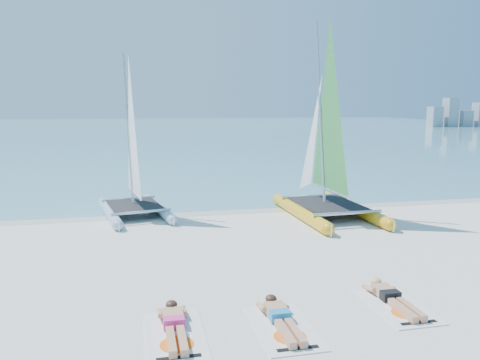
% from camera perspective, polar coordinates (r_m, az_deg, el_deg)
% --- Properties ---
extents(ground, '(140.00, 140.00, 0.00)m').
position_cam_1_polar(ground, '(12.08, 1.10, -9.52)').
color(ground, silver).
rests_on(ground, ground).
extents(sea, '(140.00, 115.00, 0.01)m').
position_cam_1_polar(sea, '(74.28, -10.22, 6.08)').
color(sea, '#75BFC4').
rests_on(sea, ground).
extents(wet_sand_strip, '(140.00, 1.40, 0.01)m').
position_cam_1_polar(wet_sand_strip, '(17.28, -3.11, -3.76)').
color(wet_sand_strip, beige).
rests_on(wet_sand_strip, ground).
extents(distant_skyline, '(14.00, 2.00, 5.00)m').
position_cam_1_polar(distant_skyline, '(92.34, 25.61, 7.11)').
color(distant_skyline, '#989EA7').
rests_on(distant_skyline, ground).
extents(catamaran_blue, '(2.84, 4.63, 5.89)m').
position_cam_1_polar(catamaran_blue, '(16.83, -12.97, 1.74)').
color(catamaran_blue, '#A5C8D9').
rests_on(catamaran_blue, ground).
extents(catamaran_yellow, '(2.68, 5.61, 7.09)m').
position_cam_1_polar(catamaran_yellow, '(16.85, 10.05, 3.47)').
color(catamaran_yellow, yellow).
rests_on(catamaran_yellow, ground).
extents(towel_a, '(1.00, 1.85, 0.02)m').
position_cam_1_polar(towel_a, '(8.43, -7.91, -18.20)').
color(towel_a, silver).
rests_on(towel_a, ground).
extents(sunbather_a, '(0.37, 1.73, 0.26)m').
position_cam_1_polar(sunbather_a, '(8.55, -8.03, -16.96)').
color(sunbather_a, tan).
rests_on(sunbather_a, towel_a).
extents(towel_b, '(1.00, 1.85, 0.02)m').
position_cam_1_polar(towel_b, '(8.63, 5.35, -17.48)').
color(towel_b, silver).
rests_on(towel_b, ground).
extents(sunbather_b, '(0.37, 1.73, 0.26)m').
position_cam_1_polar(sunbather_b, '(8.74, 4.97, -16.29)').
color(sunbather_b, tan).
rests_on(sunbather_b, towel_b).
extents(towel_c, '(1.00, 1.85, 0.02)m').
position_cam_1_polar(towel_c, '(9.88, 18.51, -14.33)').
color(towel_c, silver).
rests_on(towel_c, ground).
extents(sunbather_c, '(0.37, 1.73, 0.26)m').
position_cam_1_polar(sunbather_c, '(9.99, 17.97, -13.36)').
color(sunbather_c, tan).
rests_on(sunbather_c, towel_c).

